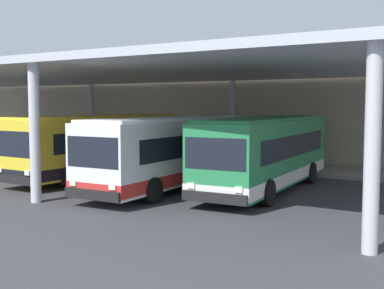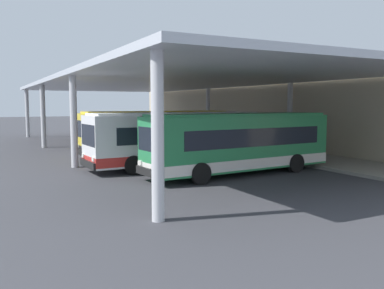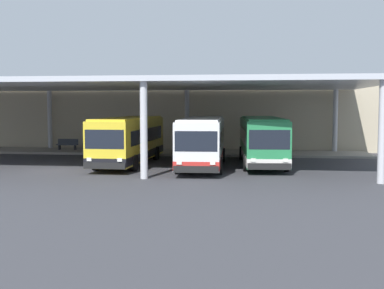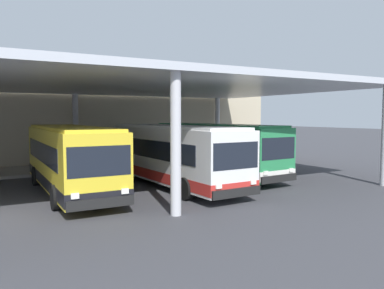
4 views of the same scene
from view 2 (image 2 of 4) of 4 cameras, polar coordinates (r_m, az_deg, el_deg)
ground_plane at (r=31.10m, az=-13.84°, el=-1.24°), size 200.00×200.00×0.00m
platform_kerb at (r=35.74m, az=4.76°, el=-0.08°), size 42.00×4.50×0.18m
station_building_facade at (r=37.42m, az=9.02°, el=4.89°), size 48.00×1.60×6.40m
canopy_shelter at (r=32.68m, az=-4.56°, el=8.55°), size 40.00×17.00×5.55m
bus_nearest_bay at (r=28.61m, az=-4.95°, el=1.64°), size 2.79×10.55×3.17m
bus_second_bay at (r=23.66m, az=-2.13°, el=0.83°), size 3.07×10.64×3.17m
bus_middle_bay at (r=21.30m, az=6.67°, el=0.27°), size 3.31×10.69×3.17m
bench_waiting at (r=39.05m, az=1.78°, el=1.26°), size 1.80×0.45×0.92m
trash_bin at (r=35.97m, az=4.86°, el=0.89°), size 0.52×0.52×0.98m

